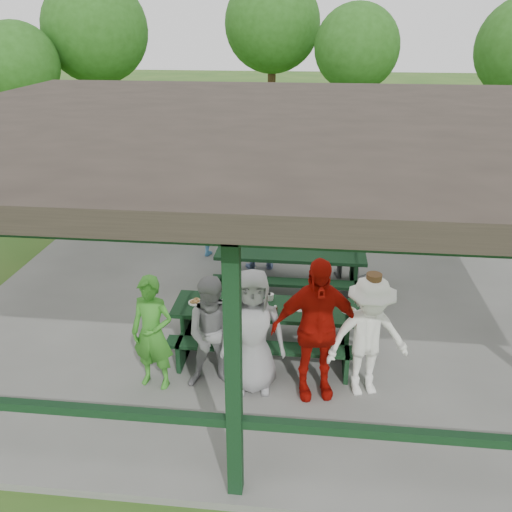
# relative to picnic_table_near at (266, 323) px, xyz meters

# --- Properties ---
(ground) EXTENTS (90.00, 90.00, 0.00)m
(ground) POSITION_rel_picnic_table_near_xyz_m (-0.07, 1.20, -0.58)
(ground) COLOR #2A561B
(ground) RESTS_ON ground
(concrete_slab) EXTENTS (10.00, 8.00, 0.10)m
(concrete_slab) POSITION_rel_picnic_table_near_xyz_m (-0.07, 1.20, -0.53)
(concrete_slab) COLOR slate
(concrete_slab) RESTS_ON ground
(pavilion_structure) EXTENTS (10.60, 8.60, 3.24)m
(pavilion_structure) POSITION_rel_picnic_table_near_xyz_m (-0.07, 1.20, 2.59)
(pavilion_structure) COLOR black
(pavilion_structure) RESTS_ON concrete_slab
(picnic_table_near) EXTENTS (2.66, 1.39, 0.75)m
(picnic_table_near) POSITION_rel_picnic_table_near_xyz_m (0.00, 0.00, 0.00)
(picnic_table_near) COLOR black
(picnic_table_near) RESTS_ON concrete_slab
(picnic_table_far) EXTENTS (2.63, 1.39, 0.75)m
(picnic_table_far) POSITION_rel_picnic_table_near_xyz_m (0.25, 2.00, -0.00)
(picnic_table_far) COLOR black
(picnic_table_far) RESTS_ON concrete_slab
(table_setting) EXTENTS (2.42, 0.45, 0.10)m
(table_setting) POSITION_rel_picnic_table_near_xyz_m (-0.05, 0.04, 0.31)
(table_setting) COLOR white
(table_setting) RESTS_ON picnic_table_near
(contestant_green) EXTENTS (0.64, 0.48, 1.59)m
(contestant_green) POSITION_rel_picnic_table_near_xyz_m (-1.39, -0.94, 0.32)
(contestant_green) COLOR #3B9228
(contestant_green) RESTS_ON concrete_slab
(contestant_grey_left) EXTENTS (0.85, 0.70, 1.59)m
(contestant_grey_left) POSITION_rel_picnic_table_near_xyz_m (-0.59, -0.87, 0.32)
(contestant_grey_left) COLOR gray
(contestant_grey_left) RESTS_ON concrete_slab
(contestant_grey_mid) EXTENTS (0.90, 0.65, 1.72)m
(contestant_grey_mid) POSITION_rel_picnic_table_near_xyz_m (-0.09, -0.86, 0.38)
(contestant_grey_mid) COLOR gray
(contestant_grey_mid) RESTS_ON concrete_slab
(contestant_red) EXTENTS (1.20, 0.70, 1.93)m
(contestant_red) POSITION_rel_picnic_table_near_xyz_m (0.71, -0.88, 0.49)
(contestant_red) COLOR #A50E06
(contestant_red) RESTS_ON concrete_slab
(contestant_white_fedora) EXTENTS (1.20, 0.89, 1.72)m
(contestant_white_fedora) POSITION_rel_picnic_table_near_xyz_m (1.38, -0.80, 0.36)
(contestant_white_fedora) COLOR white
(contestant_white_fedora) RESTS_ON concrete_slab
(spectator_lblue) EXTENTS (1.46, 0.78, 1.50)m
(spectator_lblue) POSITION_rel_picnic_table_near_xyz_m (-0.38, 2.90, 0.27)
(spectator_lblue) COLOR #88A1D3
(spectator_lblue) RESTS_ON concrete_slab
(spectator_blue) EXTENTS (0.80, 0.65, 1.89)m
(spectator_blue) POSITION_rel_picnic_table_near_xyz_m (-1.38, 3.32, 0.47)
(spectator_blue) COLOR teal
(spectator_blue) RESTS_ON concrete_slab
(spectator_grey) EXTENTS (1.03, 0.93, 1.74)m
(spectator_grey) POSITION_rel_picnic_table_near_xyz_m (1.29, 2.73, 0.39)
(spectator_grey) COLOR #949597
(spectator_grey) RESTS_ON concrete_slab
(pickup_truck) EXTENTS (5.03, 2.41, 1.39)m
(pickup_truck) POSITION_rel_picnic_table_near_xyz_m (2.74, 10.15, 0.12)
(pickup_truck) COLOR silver
(pickup_truck) RESTS_ON ground
(farm_trailer) EXTENTS (3.90, 2.62, 1.38)m
(farm_trailer) POSITION_rel_picnic_table_near_xyz_m (-1.57, 9.87, 0.11)
(farm_trailer) COLOR navy
(farm_trailer) RESTS_ON ground
(tree_far_left) EXTENTS (3.94, 3.94, 6.15)m
(tree_far_left) POSITION_rel_picnic_table_near_xyz_m (-7.85, 14.55, 3.59)
(tree_far_left) COLOR #371F16
(tree_far_left) RESTS_ON ground
(tree_left) EXTENTS (4.11, 4.11, 6.43)m
(tree_left) POSITION_rel_picnic_table_near_xyz_m (-1.47, 18.49, 3.78)
(tree_left) COLOR #371F16
(tree_left) RESTS_ON ground
(tree_mid) EXTENTS (3.34, 3.34, 5.22)m
(tree_mid) POSITION_rel_picnic_table_near_xyz_m (2.06, 16.22, 2.95)
(tree_mid) COLOR #371F16
(tree_mid) RESTS_ON ground
(tree_edge_left) EXTENTS (2.93, 2.93, 4.58)m
(tree_edge_left) POSITION_rel_picnic_table_near_xyz_m (-9.87, 12.14, 2.51)
(tree_edge_left) COLOR #371F16
(tree_edge_left) RESTS_ON ground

